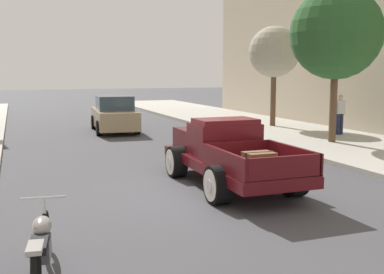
{
  "coord_description": "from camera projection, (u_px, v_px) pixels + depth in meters",
  "views": [
    {
      "loc": [
        -4.05,
        -9.79,
        2.67
      ],
      "look_at": [
        0.29,
        1.56,
        1.0
      ],
      "focal_mm": 43.67,
      "sensor_mm": 36.0,
      "label": 1
    }
  ],
  "objects": [
    {
      "name": "ground_plane",
      "position": [
        204.0,
        189.0,
        10.86
      ],
      "size": [
        140.0,
        140.0,
        0.0
      ],
      "primitive_type": "plane",
      "color": "#47474C"
    },
    {
      "name": "pedestrian_sidewalk_right",
      "position": [
        340.0,
        112.0,
        19.16
      ],
      "size": [
        0.53,
        0.22,
        1.65
      ],
      "color": "#232847",
      "rests_on": "sidewalk_right"
    },
    {
      "name": "car_background_tan",
      "position": [
        114.0,
        115.0,
        21.36
      ],
      "size": [
        2.11,
        4.42,
        1.65
      ],
      "color": "tan",
      "rests_on": "ground"
    },
    {
      "name": "hotrod_truck_maroon",
      "position": [
        226.0,
        153.0,
        11.28
      ],
      "size": [
        2.24,
        4.96,
        1.58
      ],
      "color": "#510F14",
      "rests_on": "ground"
    },
    {
      "name": "motorcycle_parked",
      "position": [
        41.0,
        243.0,
        6.15
      ],
      "size": [
        0.62,
        2.11,
        0.93
      ],
      "color": "black",
      "rests_on": "ground"
    },
    {
      "name": "street_tree_second",
      "position": [
        274.0,
        52.0,
        22.07
      ],
      "size": [
        2.41,
        2.41,
        4.72
      ],
      "color": "brown",
      "rests_on": "sidewalk_right"
    },
    {
      "name": "street_tree_nearest",
      "position": [
        336.0,
        34.0,
        16.73
      ],
      "size": [
        3.3,
        3.3,
        5.58
      ],
      "color": "brown",
      "rests_on": "sidewalk_right"
    }
  ]
}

